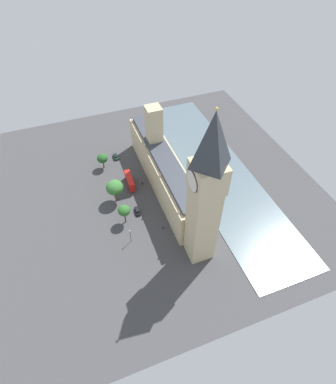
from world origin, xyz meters
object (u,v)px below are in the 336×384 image
at_px(car_black_opposite_hall, 137,211).
at_px(plane_tree_under_trees, 115,188).
at_px(car_dark_green_midblock, 116,156).
at_px(street_lamp_trailing, 130,234).
at_px(pedestrian_by_river_gate, 142,183).
at_px(plane_tree_leading, 124,211).
at_px(clock_tower, 205,194).
at_px(parliament_building, 163,168).
at_px(double_decker_bus_corner, 130,181).
at_px(plane_tree_kerbside, 102,158).
at_px(pedestrian_near_tower, 163,227).

relative_size(car_black_opposite_hall, plane_tree_under_trees, 0.44).
relative_size(car_dark_green_midblock, street_lamp_trailing, 0.67).
bearing_deg(car_dark_green_midblock, car_black_opposite_hall, -91.33).
xyz_separation_m(pedestrian_by_river_gate, plane_tree_leading, (12.73, 18.16, 6.16)).
bearing_deg(clock_tower, plane_tree_under_trees, -58.37).
xyz_separation_m(parliament_building, plane_tree_leading, (21.75, 15.41, -2.27)).
height_order(parliament_building, plane_tree_leading, parliament_building).
distance_m(double_decker_bus_corner, plane_tree_kerbside, 18.21).
bearing_deg(street_lamp_trailing, plane_tree_leading, -93.03).
relative_size(pedestrian_near_tower, street_lamp_trailing, 0.23).
distance_m(clock_tower, pedestrian_near_tower, 35.21).
bearing_deg(clock_tower, car_black_opposite_hall, -59.14).
relative_size(clock_tower, car_black_opposite_hall, 12.67).
distance_m(pedestrian_by_river_gate, street_lamp_trailing, 31.43).
distance_m(double_decker_bus_corner, plane_tree_under_trees, 11.68).
bearing_deg(pedestrian_by_river_gate, clock_tower, -63.95).
height_order(double_decker_bus_corner, pedestrian_by_river_gate, double_decker_bus_corner).
xyz_separation_m(pedestrian_near_tower, plane_tree_kerbside, (14.14, -44.08, 4.90)).
height_order(car_black_opposite_hall, street_lamp_trailing, street_lamp_trailing).
bearing_deg(plane_tree_kerbside, car_dark_green_midblock, -144.51).
distance_m(parliament_building, plane_tree_kerbside, 30.71).
xyz_separation_m(pedestrian_by_river_gate, plane_tree_kerbside, (13.91, -17.36, 4.85)).
relative_size(plane_tree_under_trees, street_lamp_trailing, 1.54).
bearing_deg(double_decker_bus_corner, street_lamp_trailing, 77.16).
bearing_deg(car_black_opposite_hall, street_lamp_trailing, 66.53).
height_order(pedestrian_near_tower, plane_tree_under_trees, plane_tree_under_trees).
height_order(pedestrian_near_tower, plane_tree_leading, plane_tree_leading).
relative_size(plane_tree_leading, street_lamp_trailing, 1.29).
relative_size(double_decker_bus_corner, plane_tree_leading, 1.16).
bearing_deg(plane_tree_under_trees, pedestrian_by_river_gate, -157.92).
bearing_deg(parliament_building, car_black_opposite_hall, 37.90).
height_order(plane_tree_kerbside, street_lamp_trailing, plane_tree_kerbside).
xyz_separation_m(car_dark_green_midblock, street_lamp_trailing, (6.32, 50.53, 3.95)).
xyz_separation_m(parliament_building, street_lamp_trailing, (22.28, 25.45, -4.35)).
xyz_separation_m(pedestrian_near_tower, street_lamp_trailing, (13.50, 1.48, 4.12)).
distance_m(plane_tree_kerbside, plane_tree_leading, 35.56).
distance_m(car_black_opposite_hall, plane_tree_under_trees, 13.52).
relative_size(parliament_building, clock_tower, 1.09).
bearing_deg(parliament_building, plane_tree_kerbside, -41.26).
bearing_deg(plane_tree_leading, car_dark_green_midblock, -98.14).
height_order(plane_tree_leading, street_lamp_trailing, plane_tree_leading).
xyz_separation_m(car_dark_green_midblock, plane_tree_kerbside, (6.97, 4.97, 4.73)).
bearing_deg(pedestrian_near_tower, plane_tree_under_trees, 133.80).
relative_size(pedestrian_by_river_gate, plane_tree_kerbside, 0.22).
bearing_deg(plane_tree_under_trees, clock_tower, 121.63).
bearing_deg(pedestrian_near_tower, double_decker_bus_corner, 112.70).
relative_size(double_decker_bus_corner, plane_tree_kerbside, 1.36).
relative_size(double_decker_bus_corner, street_lamp_trailing, 1.50).
distance_m(plane_tree_under_trees, plane_tree_kerbside, 22.86).
distance_m(parliament_building, car_black_opposite_hall, 21.73).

